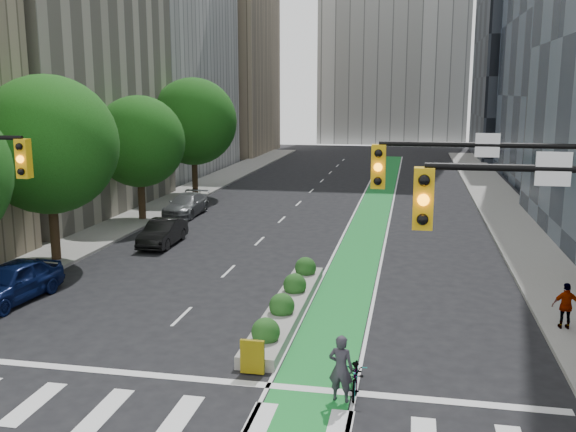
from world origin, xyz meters
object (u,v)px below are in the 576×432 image
at_px(parked_car_left_near, 12,282).
at_px(bicycle, 356,375).
at_px(parked_car_left_far, 186,205).
at_px(pedestrian_far, 566,306).
at_px(parked_car_left_mid, 163,233).
at_px(median_planter, 288,304).
at_px(cyclist, 341,368).

bearing_deg(parked_car_left_near, bicycle, -14.50).
distance_m(parked_car_left_far, pedestrian_far, 26.14).
bearing_deg(parked_car_left_mid, parked_car_left_far, 100.15).
xyz_separation_m(bicycle, parked_car_left_near, (-13.70, 5.02, 0.31)).
xyz_separation_m(parked_car_left_far, pedestrian_far, (19.66, -17.23, 0.24)).
relative_size(parked_car_left_far, pedestrian_far, 3.04).
distance_m(parked_car_left_near, parked_car_left_mid, 10.06).
relative_size(parked_car_left_near, parked_car_left_far, 0.96).
distance_m(median_planter, parked_car_left_near, 10.73).
height_order(bicycle, pedestrian_far, pedestrian_far).
bearing_deg(bicycle, cyclist, -121.28).
height_order(median_planter, cyclist, cyclist).
relative_size(median_planter, bicycle, 5.64).
bearing_deg(pedestrian_far, parked_car_left_near, -0.48).
relative_size(parked_car_left_near, pedestrian_far, 2.92).
xyz_separation_m(cyclist, parked_car_left_mid, (-11.15, 15.44, -0.23)).
relative_size(parked_car_left_near, parked_car_left_mid, 1.12).
distance_m(parked_car_left_mid, parked_car_left_far, 8.24).
xyz_separation_m(median_planter, parked_car_left_mid, (-8.49, 9.11, 0.31)).
relative_size(bicycle, parked_car_left_mid, 0.44).
bearing_deg(median_planter, parked_car_left_mid, 132.98).
relative_size(median_planter, parked_car_left_mid, 2.48).
height_order(bicycle, cyclist, cyclist).
bearing_deg(median_planter, cyclist, -67.20).
bearing_deg(cyclist, parked_car_left_near, -12.69).
distance_m(median_planter, pedestrian_far, 9.55).
distance_m(bicycle, pedestrian_far, 8.67).
xyz_separation_m(parked_car_left_mid, pedestrian_far, (18.03, -9.15, 0.26)).
relative_size(cyclist, pedestrian_far, 1.16).
distance_m(median_planter, parked_car_left_far, 19.96).
relative_size(parked_car_left_mid, pedestrian_far, 2.61).
distance_m(median_planter, bicycle, 6.46).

